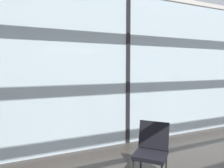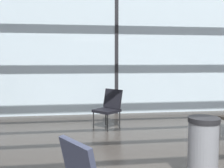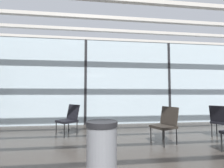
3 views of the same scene
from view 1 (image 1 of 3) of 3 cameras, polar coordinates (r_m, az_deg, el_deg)
glass_curtain_wall at (r=4.84m, az=4.06°, el=3.75°), size 14.00×0.08×3.38m
window_mullion_1 at (r=4.84m, az=4.06°, el=3.75°), size 0.10×0.12×3.38m
parked_airplane at (r=9.48m, az=-9.30°, el=7.18°), size 14.08×4.41×4.41m
lounge_chair_6 at (r=3.54m, az=10.74°, el=-16.36°), size 0.71×0.71×0.87m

